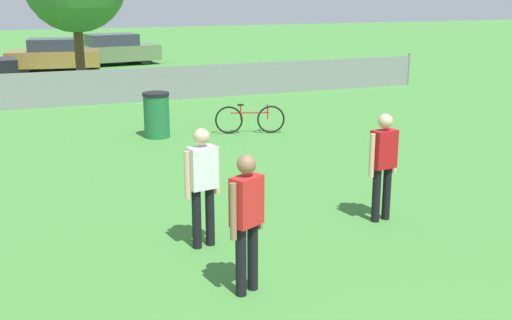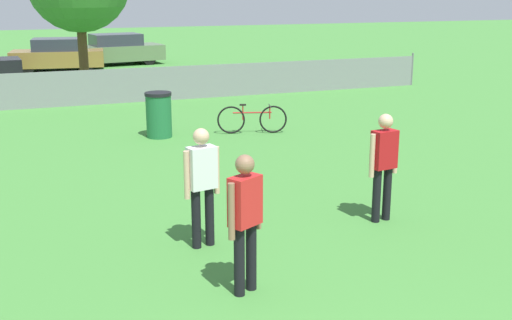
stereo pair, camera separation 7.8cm
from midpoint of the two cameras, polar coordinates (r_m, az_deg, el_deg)
name	(u,v)px [view 1 (the left image)]	position (r m, az deg, el deg)	size (l,w,h in m)	color
fence_backline	(77,88)	(20.82, -15.74, 6.16)	(24.55, 0.07, 1.21)	gray
player_defender_red	(383,160)	(10.05, 11.03, 0.03)	(0.54, 0.28, 1.71)	black
player_thrower_red	(247,214)	(7.49, -1.13, -4.86)	(0.49, 0.38, 1.71)	black
player_receiver_white	(202,179)	(8.88, -5.03, -1.73)	(0.54, 0.29, 1.71)	black
bicycle_sideline	(250,119)	(16.17, -0.67, 3.65)	(1.70, 0.62, 0.75)	black
trash_bin	(157,115)	(15.89, -8.97, 3.99)	(0.65, 0.65, 1.11)	#1E6638
parked_car_tan	(54,55)	(30.24, -17.62, 8.87)	(4.20, 2.40, 1.43)	black
parked_car_olive	(112,50)	(32.03, -12.72, 9.53)	(4.55, 2.40, 1.47)	black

